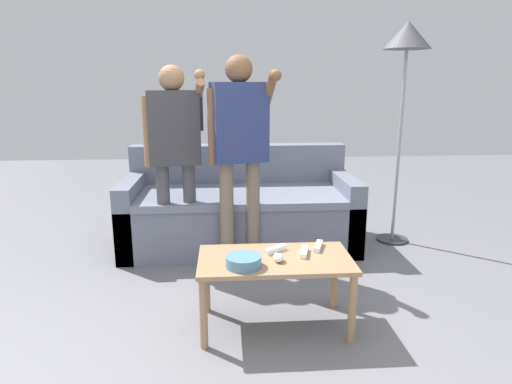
{
  "coord_description": "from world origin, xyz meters",
  "views": [
    {
      "loc": [
        0.02,
        -2.35,
        1.4
      ],
      "look_at": [
        0.22,
        0.46,
        0.7
      ],
      "focal_mm": 31.2,
      "sensor_mm": 36.0,
      "label": 1
    }
  ],
  "objects_px": {
    "snack_bowl": "(244,261)",
    "game_remote_nunchuk": "(278,257)",
    "game_remote_wand_spare": "(318,246)",
    "floor_lamp": "(407,49)",
    "coffee_table": "(275,268)",
    "player_left": "(174,143)",
    "game_remote_wand_near": "(275,250)",
    "game_remote_wand_far": "(304,252)",
    "couch": "(240,211)",
    "player_center": "(240,139)"
  },
  "relations": [
    {
      "from": "coffee_table",
      "to": "floor_lamp",
      "type": "xyz_separation_m",
      "value": [
        1.23,
        1.37,
        1.3
      ]
    },
    {
      "from": "game_remote_nunchuk",
      "to": "game_remote_wand_near",
      "type": "distance_m",
      "value": 0.14
    },
    {
      "from": "game_remote_wand_far",
      "to": "game_remote_wand_spare",
      "type": "height_order",
      "value": "same"
    },
    {
      "from": "floor_lamp",
      "to": "game_remote_wand_spare",
      "type": "xyz_separation_m",
      "value": [
        -0.96,
        -1.25,
        -1.22
      ]
    },
    {
      "from": "couch",
      "to": "floor_lamp",
      "type": "bearing_deg",
      "value": -1.75
    },
    {
      "from": "player_left",
      "to": "game_remote_wand_near",
      "type": "bearing_deg",
      "value": -54.2
    },
    {
      "from": "coffee_table",
      "to": "player_left",
      "type": "height_order",
      "value": "player_left"
    },
    {
      "from": "snack_bowl",
      "to": "player_center",
      "type": "height_order",
      "value": "player_center"
    },
    {
      "from": "game_remote_wand_spare",
      "to": "floor_lamp",
      "type": "bearing_deg",
      "value": 52.65
    },
    {
      "from": "snack_bowl",
      "to": "couch",
      "type": "bearing_deg",
      "value": 88.81
    },
    {
      "from": "snack_bowl",
      "to": "player_left",
      "type": "bearing_deg",
      "value": 112.7
    },
    {
      "from": "couch",
      "to": "game_remote_wand_spare",
      "type": "height_order",
      "value": "couch"
    },
    {
      "from": "game_remote_wand_far",
      "to": "game_remote_wand_near",
      "type": "bearing_deg",
      "value": 163.65
    },
    {
      "from": "game_remote_nunchuk",
      "to": "player_left",
      "type": "relative_size",
      "value": 0.06
    },
    {
      "from": "game_remote_nunchuk",
      "to": "game_remote_wand_far",
      "type": "relative_size",
      "value": 0.55
    },
    {
      "from": "coffee_table",
      "to": "snack_bowl",
      "type": "bearing_deg",
      "value": -147.68
    },
    {
      "from": "floor_lamp",
      "to": "player_left",
      "type": "bearing_deg",
      "value": -168.93
    },
    {
      "from": "floor_lamp",
      "to": "game_remote_wand_far",
      "type": "height_order",
      "value": "floor_lamp"
    },
    {
      "from": "game_remote_nunchuk",
      "to": "floor_lamp",
      "type": "bearing_deg",
      "value": 49.59
    },
    {
      "from": "player_center",
      "to": "snack_bowl",
      "type": "bearing_deg",
      "value": -91.0
    },
    {
      "from": "player_left",
      "to": "game_remote_wand_spare",
      "type": "relative_size",
      "value": 9.71
    },
    {
      "from": "snack_bowl",
      "to": "game_remote_nunchuk",
      "type": "distance_m",
      "value": 0.21
    },
    {
      "from": "player_left",
      "to": "game_remote_wand_spare",
      "type": "xyz_separation_m",
      "value": [
        0.93,
        -0.88,
        -0.51
      ]
    },
    {
      "from": "snack_bowl",
      "to": "floor_lamp",
      "type": "xyz_separation_m",
      "value": [
        1.42,
        1.49,
        1.21
      ]
    },
    {
      "from": "couch",
      "to": "snack_bowl",
      "type": "bearing_deg",
      "value": -91.19
    },
    {
      "from": "coffee_table",
      "to": "game_remote_wand_spare",
      "type": "xyz_separation_m",
      "value": [
        0.27,
        0.12,
        0.08
      ]
    },
    {
      "from": "snack_bowl",
      "to": "game_remote_wand_spare",
      "type": "height_order",
      "value": "snack_bowl"
    },
    {
      "from": "game_remote_wand_spare",
      "to": "player_left",
      "type": "bearing_deg",
      "value": 136.4
    },
    {
      "from": "floor_lamp",
      "to": "snack_bowl",
      "type": "bearing_deg",
      "value": -133.52
    },
    {
      "from": "snack_bowl",
      "to": "player_left",
      "type": "xyz_separation_m",
      "value": [
        -0.47,
        1.12,
        0.5
      ]
    },
    {
      "from": "game_remote_nunchuk",
      "to": "game_remote_wand_near",
      "type": "bearing_deg",
      "value": 90.66
    },
    {
      "from": "floor_lamp",
      "to": "game_remote_wand_near",
      "type": "height_order",
      "value": "floor_lamp"
    },
    {
      "from": "snack_bowl",
      "to": "player_left",
      "type": "distance_m",
      "value": 1.31
    },
    {
      "from": "couch",
      "to": "game_remote_nunchuk",
      "type": "height_order",
      "value": "couch"
    },
    {
      "from": "snack_bowl",
      "to": "game_remote_wand_far",
      "type": "height_order",
      "value": "snack_bowl"
    },
    {
      "from": "game_remote_wand_near",
      "to": "game_remote_wand_far",
      "type": "bearing_deg",
      "value": -16.35
    },
    {
      "from": "game_remote_wand_near",
      "to": "game_remote_wand_far",
      "type": "height_order",
      "value": "same"
    },
    {
      "from": "coffee_table",
      "to": "floor_lamp",
      "type": "bearing_deg",
      "value": 48.14
    },
    {
      "from": "game_remote_nunchuk",
      "to": "game_remote_wand_near",
      "type": "relative_size",
      "value": 0.62
    },
    {
      "from": "couch",
      "to": "player_center",
      "type": "bearing_deg",
      "value": -91.54
    },
    {
      "from": "couch",
      "to": "game_remote_wand_far",
      "type": "height_order",
      "value": "couch"
    },
    {
      "from": "coffee_table",
      "to": "player_center",
      "type": "height_order",
      "value": "player_center"
    },
    {
      "from": "couch",
      "to": "player_left",
      "type": "relative_size",
      "value": 1.29
    },
    {
      "from": "couch",
      "to": "player_left",
      "type": "bearing_deg",
      "value": -140.62
    },
    {
      "from": "couch",
      "to": "snack_bowl",
      "type": "xyz_separation_m",
      "value": [
        -0.03,
        -1.53,
        0.16
      ]
    },
    {
      "from": "snack_bowl",
      "to": "floor_lamp",
      "type": "height_order",
      "value": "floor_lamp"
    },
    {
      "from": "coffee_table",
      "to": "player_left",
      "type": "relative_size",
      "value": 0.57
    },
    {
      "from": "player_center",
      "to": "game_remote_wand_near",
      "type": "height_order",
      "value": "player_center"
    },
    {
      "from": "player_left",
      "to": "game_remote_wand_spare",
      "type": "bearing_deg",
      "value": -43.6
    },
    {
      "from": "coffee_table",
      "to": "player_left",
      "type": "bearing_deg",
      "value": 123.04
    }
  ]
}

